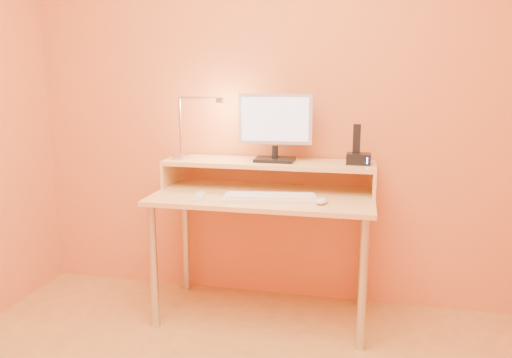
% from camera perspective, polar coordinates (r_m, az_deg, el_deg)
% --- Properties ---
extents(wall_back, '(3.00, 0.04, 2.50)m').
position_cam_1_polar(wall_back, '(2.94, 2.11, 9.77)').
color(wall_back, '#E57744').
rests_on(wall_back, floor).
extents(desk_leg_fl, '(0.04, 0.04, 0.69)m').
position_cam_1_polar(desk_leg_fl, '(2.75, -11.74, -9.94)').
color(desk_leg_fl, silver).
rests_on(desk_leg_fl, floor).
extents(desk_leg_fr, '(0.04, 0.04, 0.69)m').
position_cam_1_polar(desk_leg_fr, '(2.54, 12.21, -11.89)').
color(desk_leg_fr, silver).
rests_on(desk_leg_fr, floor).
extents(desk_leg_bl, '(0.04, 0.04, 0.69)m').
position_cam_1_polar(desk_leg_bl, '(3.18, -8.11, -6.75)').
color(desk_leg_bl, silver).
rests_on(desk_leg_bl, floor).
extents(desk_leg_br, '(0.04, 0.04, 0.69)m').
position_cam_1_polar(desk_leg_br, '(3.00, 12.24, -8.08)').
color(desk_leg_br, silver).
rests_on(desk_leg_br, floor).
extents(desk_lower, '(1.20, 0.60, 0.02)m').
position_cam_1_polar(desk_lower, '(2.71, 0.84, -2.03)').
color(desk_lower, '#E8C06A').
rests_on(desk_lower, floor).
extents(shelf_riser_left, '(0.02, 0.30, 0.14)m').
position_cam_1_polar(shelf_riser_left, '(3.00, -9.74, 0.73)').
color(shelf_riser_left, '#E8C06A').
rests_on(shelf_riser_left, desk_lower).
extents(shelf_riser_right, '(0.02, 0.30, 0.14)m').
position_cam_1_polar(shelf_riser_right, '(2.79, 13.47, -0.27)').
color(shelf_riser_right, '#E8C06A').
rests_on(shelf_riser_right, desk_lower).
extents(desk_shelf, '(1.20, 0.30, 0.02)m').
position_cam_1_polar(desk_shelf, '(2.82, 1.44, 1.85)').
color(desk_shelf, '#E8C06A').
rests_on(desk_shelf, desk_lower).
extents(monitor_foot, '(0.22, 0.16, 0.02)m').
position_cam_1_polar(monitor_foot, '(2.81, 2.19, 2.25)').
color(monitor_foot, black).
rests_on(monitor_foot, desk_shelf).
extents(monitor_neck, '(0.04, 0.04, 0.07)m').
position_cam_1_polar(monitor_neck, '(2.80, 2.20, 3.14)').
color(monitor_neck, black).
rests_on(monitor_neck, monitor_foot).
extents(monitor_panel, '(0.41, 0.06, 0.28)m').
position_cam_1_polar(monitor_panel, '(2.79, 2.26, 6.93)').
color(monitor_panel, silver).
rests_on(monitor_panel, monitor_neck).
extents(monitor_back, '(0.37, 0.04, 0.24)m').
position_cam_1_polar(monitor_back, '(2.81, 2.34, 6.97)').
color(monitor_back, black).
rests_on(monitor_back, monitor_panel).
extents(monitor_screen, '(0.37, 0.03, 0.24)m').
position_cam_1_polar(monitor_screen, '(2.77, 2.20, 6.90)').
color(monitor_screen, silver).
rests_on(monitor_screen, monitor_panel).
extents(lamp_base, '(0.10, 0.10, 0.02)m').
position_cam_1_polar(lamp_base, '(2.92, -8.63, 2.58)').
color(lamp_base, silver).
rests_on(lamp_base, desk_shelf).
extents(lamp_post, '(0.01, 0.01, 0.33)m').
position_cam_1_polar(lamp_post, '(2.90, -8.74, 6.04)').
color(lamp_post, silver).
rests_on(lamp_post, lamp_base).
extents(lamp_arm, '(0.24, 0.01, 0.01)m').
position_cam_1_polar(lamp_arm, '(2.85, -6.55, 9.33)').
color(lamp_arm, silver).
rests_on(lamp_arm, lamp_post).
extents(lamp_head, '(0.04, 0.04, 0.03)m').
position_cam_1_polar(lamp_head, '(2.81, -4.20, 9.03)').
color(lamp_head, silver).
rests_on(lamp_head, lamp_arm).
extents(lamp_bulb, '(0.03, 0.03, 0.00)m').
position_cam_1_polar(lamp_bulb, '(2.81, -4.19, 8.71)').
color(lamp_bulb, '#FFEAC6').
rests_on(lamp_bulb, lamp_head).
extents(phone_dock, '(0.13, 0.10, 0.06)m').
position_cam_1_polar(phone_dock, '(2.76, 11.77, 2.29)').
color(phone_dock, black).
rests_on(phone_dock, desk_shelf).
extents(phone_handset, '(0.04, 0.03, 0.16)m').
position_cam_1_polar(phone_handset, '(2.75, 11.56, 4.57)').
color(phone_handset, black).
rests_on(phone_handset, phone_dock).
extents(phone_led, '(0.01, 0.00, 0.04)m').
position_cam_1_polar(phone_led, '(2.71, 12.71, 2.08)').
color(phone_led, '#3572FF').
rests_on(phone_led, phone_dock).
extents(keyboard, '(0.50, 0.22, 0.02)m').
position_cam_1_polar(keyboard, '(2.57, 1.64, -2.27)').
color(keyboard, white).
rests_on(keyboard, desk_lower).
extents(mouse, '(0.07, 0.10, 0.03)m').
position_cam_1_polar(mouse, '(2.52, 7.60, -2.52)').
color(mouse, white).
rests_on(mouse, desk_lower).
extents(remote_control, '(0.07, 0.16, 0.02)m').
position_cam_1_polar(remote_control, '(2.62, -6.55, -2.11)').
color(remote_control, white).
rests_on(remote_control, desk_lower).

